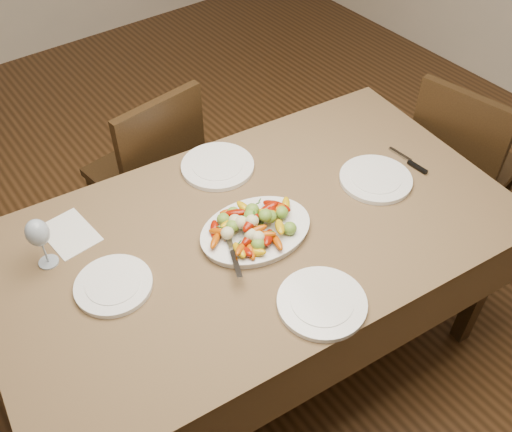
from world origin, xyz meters
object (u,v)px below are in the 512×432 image
object	(u,v)px
plate_left	(114,285)
chair_right	(464,164)
serving_platter	(256,232)
wine_glass	(41,242)
plate_right	(376,179)
dining_table	(256,294)
chair_far	(144,172)
plate_far	(218,166)
plate_near	(322,303)

from	to	relation	value
plate_left	chair_right	bearing A→B (deg)	-3.32
serving_platter	plate_left	size ratio (longest dim) A/B	1.57
wine_glass	serving_platter	bearing A→B (deg)	-26.19
chair_right	plate_right	bearing A→B (deg)	83.01
dining_table	chair_right	world-z (taller)	chair_right
serving_platter	plate_right	world-z (taller)	serving_platter
chair_far	chair_right	world-z (taller)	same
plate_far	plate_near	distance (m)	0.75
plate_right	plate_near	size ratio (longest dim) A/B	0.99
plate_right	chair_far	bearing A→B (deg)	121.53
plate_right	plate_near	world-z (taller)	same
plate_right	wine_glass	distance (m)	1.22
plate_left	serving_platter	bearing A→B (deg)	-9.69
dining_table	chair_far	xyz separation A→B (m)	(-0.04, 0.83, 0.10)
serving_platter	chair_far	bearing A→B (deg)	91.19
serving_platter	plate_far	size ratio (longest dim) A/B	1.36
wine_glass	plate_right	bearing A→B (deg)	-17.20
dining_table	chair_far	bearing A→B (deg)	92.43
plate_left	plate_near	size ratio (longest dim) A/B	0.89
plate_right	plate_far	world-z (taller)	same
chair_far	wine_glass	distance (m)	0.90
chair_far	plate_far	xyz separation A→B (m)	(0.11, -0.47, 0.29)
dining_table	serving_platter	xyz separation A→B (m)	(-0.02, -0.02, 0.39)
serving_platter	plate_right	size ratio (longest dim) A/B	1.41
chair_right	wine_glass	distance (m)	1.92
chair_far	wine_glass	xyz separation A→B (m)	(-0.61, -0.54, 0.39)
wine_glass	chair_far	bearing A→B (deg)	41.59
dining_table	chair_far	distance (m)	0.83
chair_far	plate_far	world-z (taller)	chair_far
dining_table	serving_platter	size ratio (longest dim) A/B	4.73
plate_near	plate_left	bearing A→B (deg)	137.10
chair_right	wine_glass	bearing A→B (deg)	70.06
chair_far	plate_right	xyz separation A→B (m)	(0.55, -0.90, 0.29)
plate_far	wine_glass	world-z (taller)	wine_glass
serving_platter	wine_glass	bearing A→B (deg)	153.81
plate_left	dining_table	bearing A→B (deg)	-7.06
plate_far	plate_left	bearing A→B (deg)	-154.07
plate_far	wine_glass	bearing A→B (deg)	-174.68
serving_platter	plate_near	world-z (taller)	serving_platter
serving_platter	chair_right	bearing A→B (deg)	-0.68
plate_left	wine_glass	xyz separation A→B (m)	(-0.13, 0.22, 0.09)
plate_left	plate_far	size ratio (longest dim) A/B	0.87
chair_right	wine_glass	world-z (taller)	wine_glass
plate_far	plate_near	bearing A→B (deg)	-98.63
plate_right	wine_glass	world-z (taller)	wine_glass
chair_far	serving_platter	size ratio (longest dim) A/B	2.44
dining_table	chair_right	distance (m)	1.21
plate_near	wine_glass	world-z (taller)	wine_glass
chair_far	plate_right	distance (m)	1.10
chair_right	plate_left	xyz separation A→B (m)	(-1.73, 0.10, 0.29)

